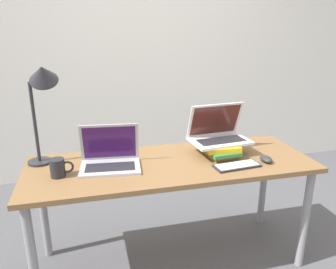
{
  "coord_description": "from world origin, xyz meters",
  "views": [
    {
      "loc": [
        -0.47,
        -1.48,
        1.51
      ],
      "look_at": [
        -0.02,
        0.32,
        0.9
      ],
      "focal_mm": 35.0,
      "sensor_mm": 36.0,
      "label": 1
    }
  ],
  "objects_px": {
    "laptop_left": "(110,159)",
    "mouse": "(266,159)",
    "desk_lamp": "(42,86)",
    "book_stack": "(219,148)",
    "mug": "(58,168)",
    "laptop_on_books": "(218,134)",
    "wireless_keyboard": "(237,166)"
  },
  "relations": [
    {
      "from": "laptop_left",
      "to": "mug",
      "type": "bearing_deg",
      "value": -166.86
    },
    {
      "from": "laptop_on_books",
      "to": "mouse",
      "type": "bearing_deg",
      "value": -44.39
    },
    {
      "from": "laptop_left",
      "to": "mouse",
      "type": "distance_m",
      "value": 0.95
    },
    {
      "from": "laptop_on_books",
      "to": "laptop_left",
      "type": "bearing_deg",
      "value": -174.93
    },
    {
      "from": "laptop_left",
      "to": "book_stack",
      "type": "bearing_deg",
      "value": 2.57
    },
    {
      "from": "mouse",
      "to": "desk_lamp",
      "type": "relative_size",
      "value": 0.17
    },
    {
      "from": "mouse",
      "to": "mug",
      "type": "relative_size",
      "value": 0.82
    },
    {
      "from": "wireless_keyboard",
      "to": "desk_lamp",
      "type": "relative_size",
      "value": 0.46
    },
    {
      "from": "wireless_keyboard",
      "to": "mug",
      "type": "height_order",
      "value": "mug"
    },
    {
      "from": "laptop_left",
      "to": "mouse",
      "type": "height_order",
      "value": "laptop_left"
    },
    {
      "from": "laptop_on_books",
      "to": "desk_lamp",
      "type": "distance_m",
      "value": 1.11
    },
    {
      "from": "wireless_keyboard",
      "to": "desk_lamp",
      "type": "distance_m",
      "value": 1.21
    },
    {
      "from": "laptop_left",
      "to": "mouse",
      "type": "relative_size",
      "value": 3.52
    },
    {
      "from": "book_stack",
      "to": "mug",
      "type": "height_order",
      "value": "mug"
    },
    {
      "from": "book_stack",
      "to": "mouse",
      "type": "bearing_deg",
      "value": -39.27
    },
    {
      "from": "mouse",
      "to": "mug",
      "type": "height_order",
      "value": "mug"
    },
    {
      "from": "desk_lamp",
      "to": "book_stack",
      "type": "bearing_deg",
      "value": -5.24
    },
    {
      "from": "book_stack",
      "to": "laptop_on_books",
      "type": "relative_size",
      "value": 0.75
    },
    {
      "from": "book_stack",
      "to": "mug",
      "type": "relative_size",
      "value": 2.29
    },
    {
      "from": "mouse",
      "to": "mug",
      "type": "bearing_deg",
      "value": 175.64
    },
    {
      "from": "laptop_left",
      "to": "book_stack",
      "type": "height_order",
      "value": "laptop_left"
    },
    {
      "from": "mouse",
      "to": "desk_lamp",
      "type": "distance_m",
      "value": 1.39
    },
    {
      "from": "mouse",
      "to": "desk_lamp",
      "type": "bearing_deg",
      "value": 167.34
    },
    {
      "from": "mouse",
      "to": "desk_lamp",
      "type": "xyz_separation_m",
      "value": [
        -1.28,
        0.29,
        0.46
      ]
    },
    {
      "from": "book_stack",
      "to": "laptop_on_books",
      "type": "height_order",
      "value": "laptop_on_books"
    },
    {
      "from": "book_stack",
      "to": "mouse",
      "type": "height_order",
      "value": "book_stack"
    },
    {
      "from": "laptop_on_books",
      "to": "mouse",
      "type": "xyz_separation_m",
      "value": [
        0.23,
        -0.22,
        -0.11
      ]
    },
    {
      "from": "laptop_left",
      "to": "desk_lamp",
      "type": "distance_m",
      "value": 0.56
    },
    {
      "from": "book_stack",
      "to": "mug",
      "type": "xyz_separation_m",
      "value": [
        -0.99,
        -0.1,
        0.01
      ]
    },
    {
      "from": "book_stack",
      "to": "laptop_left",
      "type": "bearing_deg",
      "value": -177.43
    },
    {
      "from": "mug",
      "to": "desk_lamp",
      "type": "relative_size",
      "value": 0.2
    },
    {
      "from": "laptop_left",
      "to": "desk_lamp",
      "type": "xyz_separation_m",
      "value": [
        -0.35,
        0.13,
        0.42
      ]
    }
  ]
}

